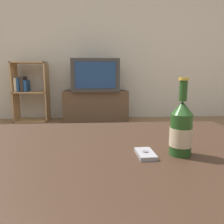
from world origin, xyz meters
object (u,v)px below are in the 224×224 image
at_px(television, 96,75).
at_px(cell_phone, 145,154).
at_px(tv_stand, 96,106).
at_px(bookshelf, 29,90).
at_px(beer_bottle, 181,129).

relative_size(television, cell_phone, 6.90).
relative_size(tv_stand, television, 1.41).
bearing_deg(bookshelf, tv_stand, -4.11).
distance_m(tv_stand, beer_bottle, 2.84).
xyz_separation_m(bookshelf, beer_bottle, (1.38, -2.89, 0.07)).
height_order(television, cell_phone, television).
bearing_deg(television, cell_phone, -86.28).
bearing_deg(cell_phone, bookshelf, 111.05).
bearing_deg(bookshelf, cell_phone, -66.45).
bearing_deg(tv_stand, cell_phone, -86.29).
xyz_separation_m(bookshelf, cell_phone, (1.26, -2.89, -0.02)).
bearing_deg(tv_stand, bookshelf, 175.89).
height_order(tv_stand, cell_phone, cell_phone).
bearing_deg(beer_bottle, television, 96.18).
bearing_deg(beer_bottle, cell_phone, -178.15).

